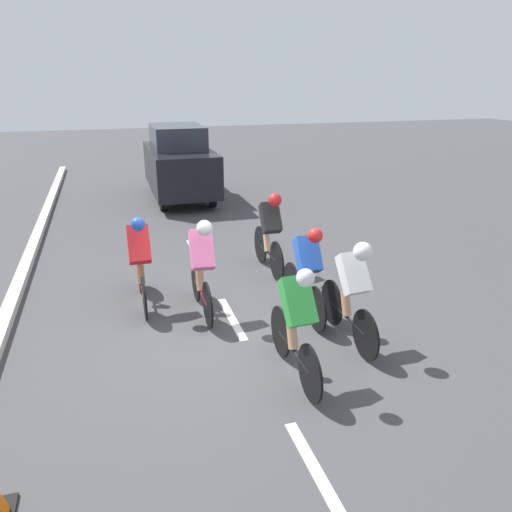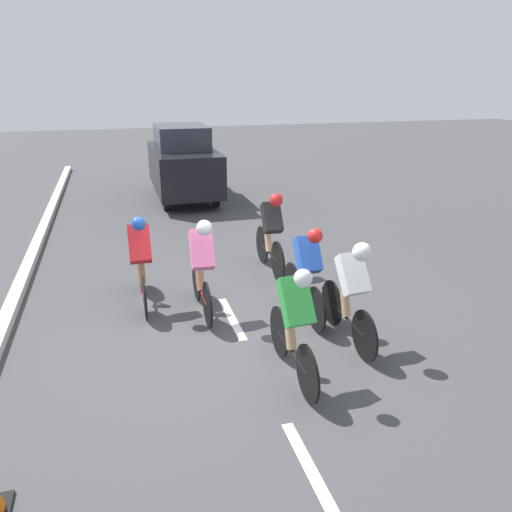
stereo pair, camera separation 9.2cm
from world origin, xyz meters
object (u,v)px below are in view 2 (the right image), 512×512
object	(u,v)px
cyclist_blue	(306,270)
support_car	(183,163)
cyclist_pink	(202,264)
cyclist_black	(271,231)
cyclist_white	(352,289)
cyclist_green	(295,320)
cyclist_red	(140,258)

from	to	relation	value
cyclist_blue	support_car	world-z (taller)	support_car
cyclist_blue	cyclist_pink	size ratio (longest dim) A/B	1.00
cyclist_black	cyclist_pink	bearing A→B (deg)	42.11
cyclist_white	cyclist_blue	xyz separation A→B (m)	(0.28, -0.88, -0.04)
cyclist_pink	cyclist_green	bearing A→B (deg)	109.91
cyclist_white	cyclist_pink	world-z (taller)	cyclist_pink
cyclist_white	support_car	xyz separation A→B (m)	(0.90, -9.08, 0.24)
cyclist_red	cyclist_green	bearing A→B (deg)	121.64
cyclist_green	cyclist_black	world-z (taller)	cyclist_black
cyclist_blue	support_car	xyz separation A→B (m)	(0.62, -8.20, 0.29)
cyclist_pink	support_car	xyz separation A→B (m)	(-0.81, -7.68, 0.24)
cyclist_white	cyclist_black	bearing A→B (deg)	-85.28
support_car	cyclist_red	bearing A→B (deg)	76.86
cyclist_black	cyclist_pink	distance (m)	2.01
cyclist_white	cyclist_green	world-z (taller)	cyclist_white
cyclist_white	cyclist_red	world-z (taller)	same
cyclist_white	support_car	world-z (taller)	support_car
cyclist_red	support_car	distance (m)	7.32
cyclist_pink	cyclist_red	bearing A→B (deg)	-33.22
cyclist_red	cyclist_blue	bearing A→B (deg)	154.65
cyclist_blue	cyclist_black	size ratio (longest dim) A/B	0.98
cyclist_pink	support_car	size ratio (longest dim) A/B	0.42
cyclist_blue	support_car	distance (m)	8.23
cyclist_green	support_car	world-z (taller)	support_car
cyclist_green	cyclist_black	bearing A→B (deg)	-102.98
cyclist_green	cyclist_pink	size ratio (longest dim) A/B	1.01
cyclist_blue	cyclist_white	bearing A→B (deg)	107.87
cyclist_green	cyclist_white	bearing A→B (deg)	-149.53
cyclist_green	cyclist_black	size ratio (longest dim) A/B	0.98
cyclist_white	cyclist_red	bearing A→B (deg)	-37.37
cyclist_black	cyclist_blue	bearing A→B (deg)	88.30
cyclist_black	cyclist_red	world-z (taller)	cyclist_black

